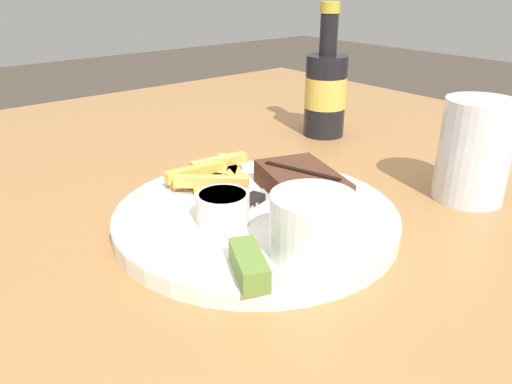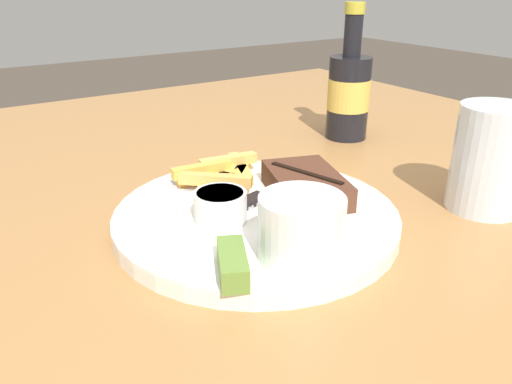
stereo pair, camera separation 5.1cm
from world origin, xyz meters
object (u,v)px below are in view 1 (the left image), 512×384
object	(u,v)px
salt_shaker	(511,137)
pickle_spear	(249,264)
knife_utensil	(265,193)
drinking_glass	(475,151)
beer_bottle	(326,90)
fork_utensil	(193,195)
coleslaw_cup	(312,221)
dinner_plate	(256,217)
dipping_sauce_cup	(225,207)
steak_portion	(303,183)

from	to	relation	value
salt_shaker	pickle_spear	bearing A→B (deg)	-87.59
knife_utensil	salt_shaker	xyz separation A→B (m)	(0.09, 0.37, 0.01)
drinking_glass	beer_bottle	bearing A→B (deg)	169.47
fork_utensil	salt_shaker	distance (m)	0.46
pickle_spear	fork_utensil	distance (m)	0.17
coleslaw_cup	beer_bottle	bearing A→B (deg)	131.89
dinner_plate	beer_bottle	size ratio (longest dim) A/B	1.44
dipping_sauce_cup	pickle_spear	xyz separation A→B (m)	(0.09, -0.04, -0.01)
steak_portion	knife_utensil	xyz separation A→B (m)	(-0.02, -0.03, -0.01)
knife_utensil	drinking_glass	xyz separation A→B (m)	(0.12, 0.20, 0.04)
steak_portion	drinking_glass	xyz separation A→B (m)	(0.10, 0.17, 0.03)
dinner_plate	fork_utensil	distance (m)	0.08
coleslaw_cup	salt_shaker	distance (m)	0.42
dinner_plate	dipping_sauce_cup	distance (m)	0.05
coleslaw_cup	dipping_sauce_cup	world-z (taller)	coleslaw_cup
beer_bottle	dipping_sauce_cup	bearing A→B (deg)	-61.44
coleslaw_cup	drinking_glass	size ratio (longest dim) A/B	0.63
steak_portion	coleslaw_cup	size ratio (longest dim) A/B	1.71
steak_portion	knife_utensil	distance (m)	0.04
pickle_spear	coleslaw_cup	bearing A→B (deg)	82.80
knife_utensil	drinking_glass	size ratio (longest dim) A/B	1.41
dipping_sauce_cup	pickle_spear	world-z (taller)	dipping_sauce_cup
dipping_sauce_cup	knife_utensil	xyz separation A→B (m)	(-0.02, 0.07, -0.01)
fork_utensil	salt_shaker	bearing A→B (deg)	48.09
dipping_sauce_cup	beer_bottle	size ratio (longest dim) A/B	0.26
dinner_plate	salt_shaker	xyz separation A→B (m)	(0.07, 0.40, 0.02)
pickle_spear	dinner_plate	bearing A→B (deg)	137.81
steak_portion	beer_bottle	bearing A→B (deg)	128.69
drinking_glass	dipping_sauce_cup	bearing A→B (deg)	-109.91
beer_bottle	fork_utensil	bearing A→B (deg)	-71.56
pickle_spear	salt_shaker	xyz separation A→B (m)	(-0.02, 0.48, 0.00)
beer_bottle	steak_portion	bearing A→B (deg)	-51.31
dinner_plate	salt_shaker	world-z (taller)	salt_shaker
dinner_plate	pickle_spear	xyz separation A→B (m)	(0.09, -0.08, 0.02)
dipping_sauce_cup	salt_shaker	size ratio (longest dim) A/B	0.80
dinner_plate	salt_shaker	bearing A→B (deg)	80.23
dinner_plate	dipping_sauce_cup	bearing A→B (deg)	-86.27
coleslaw_cup	salt_shaker	size ratio (longest dim) A/B	1.13
dinner_plate	pickle_spear	distance (m)	0.12
dinner_plate	steak_portion	xyz separation A→B (m)	(0.00, 0.06, 0.02)
fork_utensil	pickle_spear	bearing A→B (deg)	-41.49
dipping_sauce_cup	fork_utensil	size ratio (longest dim) A/B	0.41
dipping_sauce_cup	coleslaw_cup	bearing A→B (deg)	13.78
knife_utensil	salt_shaker	bearing A→B (deg)	-28.61
salt_shaker	drinking_glass	bearing A→B (deg)	-78.71
coleslaw_cup	beer_bottle	distance (m)	0.41
steak_portion	pickle_spear	size ratio (longest dim) A/B	2.00
dinner_plate	coleslaw_cup	world-z (taller)	coleslaw_cup
steak_portion	knife_utensil	size ratio (longest dim) A/B	0.76
pickle_spear	knife_utensil	bearing A→B (deg)	134.90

